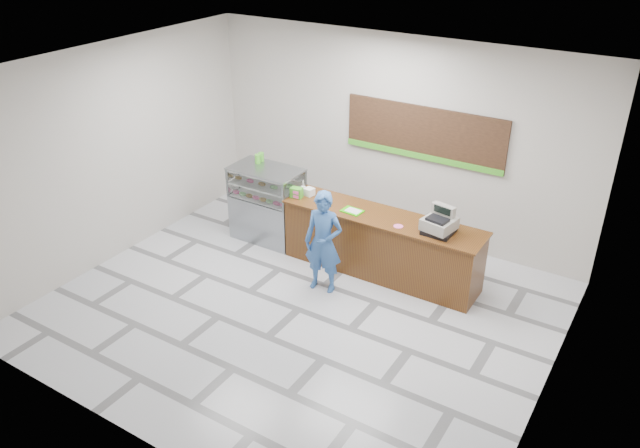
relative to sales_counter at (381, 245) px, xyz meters
The scene contains 16 objects.
floor 1.72m from the sales_counter, 109.54° to the right, with size 7.00×7.00×0.00m, color silver.
back_wall 1.98m from the sales_counter, 110.77° to the left, with size 7.00×7.00×0.00m, color beige.
ceiling 3.41m from the sales_counter, 109.54° to the right, with size 7.00×7.00×0.00m, color silver.
sales_counter is the anchor object (origin of this frame).
display_case 2.23m from the sales_counter, behind, with size 1.22×0.72×1.33m.
menu_board 2.00m from the sales_counter, 90.00° to the left, with size 2.80×0.06×0.90m.
cash_register 1.15m from the sales_counter, ahead, with size 0.49×0.51×0.40m.
card_terminal 1.06m from the sales_counter, ahead, with size 0.08×0.17×0.04m, color black.
serving_tray 0.71m from the sales_counter, 166.52° to the right, with size 0.34×0.26×0.02m.
napkin_box 1.48m from the sales_counter, behind, with size 0.15×0.15×0.12m, color white.
straw_cup 1.60m from the sales_counter, behind, with size 0.08×0.08×0.12m, color silver.
promo_box 1.62m from the sales_counter, behind, with size 0.19×0.13×0.17m, color green.
donut_decal 0.65m from the sales_counter, 26.90° to the right, with size 0.15×0.15×0.00m, color #FF5DA4.
green_cup_left 2.65m from the sales_counter, behind, with size 0.10×0.10×0.15m, color green.
green_cup_right 2.64m from the sales_counter, behind, with size 0.10×0.10×0.16m, color green.
customer 1.06m from the sales_counter, 122.22° to the right, with size 0.59×0.39×1.63m, color #325FA2.
Camera 1 is at (4.26, -6.24, 5.41)m, focal length 35.00 mm.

